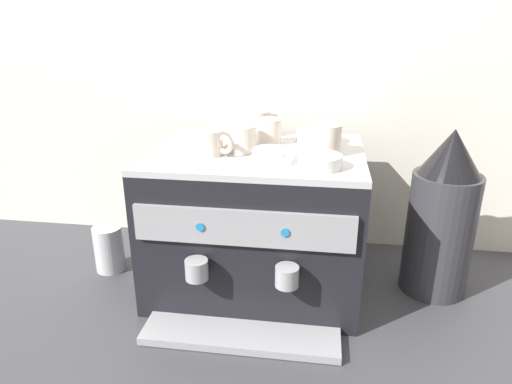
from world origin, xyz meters
TOP-DOWN VIEW (x-y plane):
  - ground_plane at (0.00, 0.00)m, footprint 4.00×4.00m
  - tiled_backsplash_wall at (0.00, 0.32)m, footprint 2.80×0.03m
  - espresso_machine at (0.00, -0.01)m, footprint 0.57×0.54m
  - ceramic_cup_0 at (0.02, 0.07)m, footprint 0.10×0.07m
  - ceramic_cup_1 at (-0.01, 0.15)m, footprint 0.10×0.09m
  - ceramic_cup_2 at (-0.11, -0.06)m, footprint 0.10×0.07m
  - ceramic_cup_3 at (-0.04, -0.02)m, footprint 0.10×0.10m
  - ceramic_cup_4 at (0.18, -0.01)m, footprint 0.08×0.13m
  - ceramic_bowl_0 at (0.17, -0.13)m, footprint 0.11×0.11m
  - ceramic_bowl_1 at (-0.11, 0.11)m, footprint 0.11×0.11m
  - ceramic_bowl_2 at (0.06, -0.10)m, footprint 0.10×0.10m
  - ceramic_bowl_3 at (0.16, 0.11)m, footprint 0.12×0.12m
  - coffee_grinder at (0.51, 0.04)m, footprint 0.18×0.18m
  - milk_pitcher at (-0.46, 0.01)m, footprint 0.09×0.09m

SIDE VIEW (x-z plane):
  - ground_plane at x=0.00m, z-range 0.00..0.00m
  - milk_pitcher at x=-0.46m, z-range 0.00..0.14m
  - espresso_machine at x=0.00m, z-range 0.00..0.41m
  - coffee_grinder at x=0.51m, z-range -0.01..0.46m
  - ceramic_bowl_0 at x=0.17m, z-range 0.41..0.44m
  - ceramic_bowl_2 at x=0.06m, z-range 0.41..0.44m
  - ceramic_bowl_3 at x=0.16m, z-range 0.41..0.44m
  - ceramic_bowl_1 at x=-0.11m, z-range 0.41..0.45m
  - ceramic_cup_2 at x=-0.11m, z-range 0.41..0.47m
  - ceramic_cup_3 at x=-0.04m, z-range 0.41..0.48m
  - ceramic_cup_0 at x=0.02m, z-range 0.41..0.48m
  - ceramic_cup_1 at x=-0.01m, z-range 0.41..0.48m
  - ceramic_cup_4 at x=0.18m, z-range 0.41..0.49m
  - tiled_backsplash_wall at x=0.00m, z-range 0.00..1.07m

